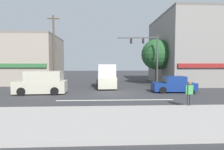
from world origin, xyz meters
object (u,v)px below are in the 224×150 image
van_waiting_far (42,83)px  utility_pole_near_left (54,50)px  traffic_light_mast (149,52)px  street_tree (157,54)px  box_truck_crossing_leftbound (106,77)px  pedestrian_foreground_with_bag (190,93)px  sedan_approaching_near (174,85)px

van_waiting_far → utility_pole_near_left: bearing=93.8°
traffic_light_mast → van_waiting_far: bearing=-158.7°
street_tree → box_truck_crossing_leftbound: bearing=-159.0°
street_tree → traffic_light_mast: (-1.64, -2.35, 0.10)m
van_waiting_far → pedestrian_foreground_with_bag: size_ratio=2.80×
sedan_approaching_near → street_tree: bearing=88.2°
street_tree → utility_pole_near_left: size_ratio=0.70×
traffic_light_mast → pedestrian_foreground_with_bag: (-0.04, -10.20, -3.22)m
street_tree → van_waiting_far: (-12.85, -6.73, -3.07)m
box_truck_crossing_leftbound → traffic_light_mast: bearing=3.0°
utility_pole_near_left → traffic_light_mast: 11.62m
box_truck_crossing_leftbound → sedan_approaching_near: size_ratio=1.36×
box_truck_crossing_leftbound → van_waiting_far: 7.31m
van_waiting_far → pedestrian_foreground_with_bag: 12.60m
street_tree → sedan_approaching_near: (-0.20, -6.38, -3.36)m
utility_pole_near_left → sedan_approaching_near: (13.01, -5.04, -3.79)m
traffic_light_mast → box_truck_crossing_leftbound: size_ratio=1.09×
street_tree → van_waiting_far: size_ratio=1.31×
traffic_light_mast → van_waiting_far: size_ratio=1.32×
street_tree → traffic_light_mast: bearing=-124.9°
traffic_light_mast → sedan_approaching_near: bearing=-70.3°
van_waiting_far → traffic_light_mast: bearing=21.3°
box_truck_crossing_leftbound → pedestrian_foreground_with_bag: 11.18m
van_waiting_far → pedestrian_foreground_with_bag: bearing=-27.5°
utility_pole_near_left → van_waiting_far: size_ratio=1.86×
box_truck_crossing_leftbound → sedan_approaching_near: box_truck_crossing_leftbound is taller
box_truck_crossing_leftbound → sedan_approaching_near: 7.63m
traffic_light_mast → pedestrian_foreground_with_bag: traffic_light_mast is taller
traffic_light_mast → sedan_approaching_near: 5.51m
van_waiting_far → box_truck_crossing_leftbound: bearing=34.2°
box_truck_crossing_leftbound → van_waiting_far: (-6.04, -4.10, -0.25)m
street_tree → utility_pole_near_left: bearing=-174.2°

